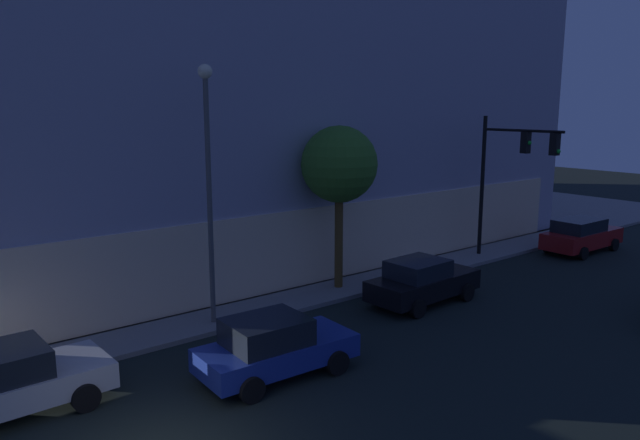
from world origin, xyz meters
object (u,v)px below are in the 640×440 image
sidewalk_tree (339,165)px  car_silver (5,382)px  modern_building (180,55)px  street_lamp_sidewalk (208,165)px  car_blue (274,347)px  car_black (422,281)px  car_red (581,235)px  traffic_light_far_corner (511,162)px

sidewalk_tree → car_silver: size_ratio=1.40×
modern_building → car_silver: modern_building is taller
modern_building → street_lamp_sidewalk: 18.98m
modern_building → sidewalk_tree: bearing=-96.2°
sidewalk_tree → car_silver: 12.87m
sidewalk_tree → car_silver: bearing=-168.2°
car_blue → car_black: bearing=12.2°
street_lamp_sidewalk → car_red: (18.62, -2.18, -4.34)m
car_blue → car_silver: bearing=160.4°
street_lamp_sidewalk → car_red: bearing=-6.7°
traffic_light_far_corner → car_black: bearing=-168.3°
car_black → car_red: size_ratio=0.97×
modern_building → street_lamp_sidewalk: size_ratio=3.91×
traffic_light_far_corner → car_blue: bearing=-168.1°
traffic_light_far_corner → sidewalk_tree: size_ratio=1.04×
car_silver → car_red: size_ratio=0.95×
traffic_light_far_corner → car_red: bearing=-12.9°
sidewalk_tree → car_silver: sidewalk_tree is taller
car_black → car_red: (11.70, 0.43, 0.02)m
modern_building → car_black: modern_building is taller
car_blue → traffic_light_far_corner: bearing=11.9°
car_silver → car_blue: (5.90, -2.10, -0.01)m
sidewalk_tree → car_blue: 8.61m
modern_building → street_lamp_sidewalk: bearing=-113.6°
street_lamp_sidewalk → car_silver: street_lamp_sidewalk is taller
car_black → street_lamp_sidewalk: bearing=159.4°
car_silver → car_blue: car_blue is taller
car_red → modern_building: bearing=120.6°
modern_building → car_blue: 24.23m
street_lamp_sidewalk → sidewalk_tree: street_lamp_sidewalk is taller
traffic_light_far_corner → car_silver: traffic_light_far_corner is taller
car_black → sidewalk_tree: bearing=114.1°
modern_building → car_silver: bearing=-126.0°
car_black → car_silver: bearing=177.9°
car_blue → car_black: 7.61m
car_silver → car_black: car_black is taller
car_silver → car_blue: size_ratio=1.03×
sidewalk_tree → car_blue: size_ratio=1.44×
street_lamp_sidewalk → sidewalk_tree: size_ratio=1.31×
modern_building → traffic_light_far_corner: bearing=-69.6°
sidewalk_tree → car_silver: (-11.99, -2.51, -3.96)m
sidewalk_tree → traffic_light_far_corner: bearing=-10.3°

